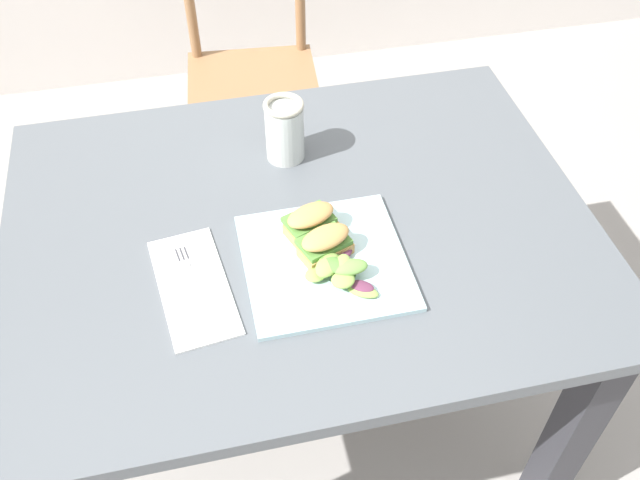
% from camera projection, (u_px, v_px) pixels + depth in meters
% --- Properties ---
extents(ground_plane, '(8.85, 8.85, 0.00)m').
position_uv_depth(ground_plane, '(261.00, 455.00, 1.77)').
color(ground_plane, gray).
extents(dining_table, '(1.11, 0.85, 0.74)m').
position_uv_depth(dining_table, '(301.00, 270.00, 1.40)').
color(dining_table, '#51565B').
rests_on(dining_table, ground).
extents(chair_wooden_far, '(0.43, 0.43, 0.87)m').
position_uv_depth(chair_wooden_far, '(252.00, 76.00, 2.16)').
color(chair_wooden_far, '#8E6642').
rests_on(chair_wooden_far, ground).
extents(plate_lunch, '(0.29, 0.29, 0.01)m').
position_uv_depth(plate_lunch, '(325.00, 262.00, 1.23)').
color(plate_lunch, silver).
rests_on(plate_lunch, dining_table).
extents(sandwich_half_front, '(0.11, 0.09, 0.06)m').
position_uv_depth(sandwich_half_front, '(325.00, 243.00, 1.22)').
color(sandwich_half_front, tan).
rests_on(sandwich_half_front, plate_lunch).
extents(sandwich_half_back, '(0.11, 0.09, 0.06)m').
position_uv_depth(sandwich_half_back, '(310.00, 221.00, 1.25)').
color(sandwich_half_back, tan).
rests_on(sandwich_half_back, plate_lunch).
extents(salad_mixed_greens, '(0.13, 0.16, 0.04)m').
position_uv_depth(salad_mixed_greens, '(340.00, 267.00, 1.19)').
color(salad_mixed_greens, '#84A84C').
rests_on(salad_mixed_greens, plate_lunch).
extents(napkin_folded, '(0.15, 0.27, 0.00)m').
position_uv_depth(napkin_folded, '(194.00, 286.00, 1.19)').
color(napkin_folded, white).
rests_on(napkin_folded, dining_table).
extents(fork_on_napkin, '(0.05, 0.19, 0.00)m').
position_uv_depth(fork_on_napkin, '(191.00, 278.00, 1.20)').
color(fork_on_napkin, silver).
rests_on(fork_on_napkin, napkin_folded).
extents(mason_jar_iced_tea, '(0.08, 0.08, 0.13)m').
position_uv_depth(mason_jar_iced_tea, '(285.00, 133.00, 1.40)').
color(mason_jar_iced_tea, '#C67528').
rests_on(mason_jar_iced_tea, dining_table).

